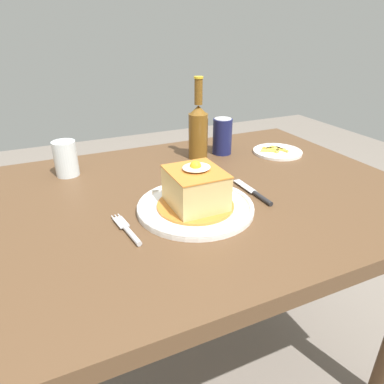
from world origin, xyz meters
name	(u,v)px	position (x,y,z in m)	size (l,w,h in m)	color
ground_plane	(193,373)	(0.00, 0.00, 0.00)	(6.00, 6.00, 0.00)	slate
dining_table	(194,227)	(0.00, 0.00, 0.62)	(1.20, 0.86, 0.73)	brown
main_plate	(195,207)	(-0.04, -0.09, 0.74)	(0.29, 0.29, 0.02)	white
sandwich_meal	(195,189)	(-0.04, -0.09, 0.79)	(0.19, 0.19, 0.12)	orange
fork	(128,231)	(-0.22, -0.13, 0.74)	(0.03, 0.14, 0.01)	silver
knife	(257,194)	(0.14, -0.10, 0.74)	(0.02, 0.17, 0.01)	#262628
soda_can	(222,136)	(0.22, 0.24, 0.79)	(0.07, 0.07, 0.12)	#191E51
beer_bottle_amber	(198,129)	(0.13, 0.24, 0.83)	(0.06, 0.06, 0.27)	brown
drinking_glass	(66,161)	(-0.30, 0.26, 0.78)	(0.07, 0.07, 0.10)	#3F2314
side_plate_fries	(277,152)	(0.40, 0.16, 0.74)	(0.17, 0.17, 0.02)	white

